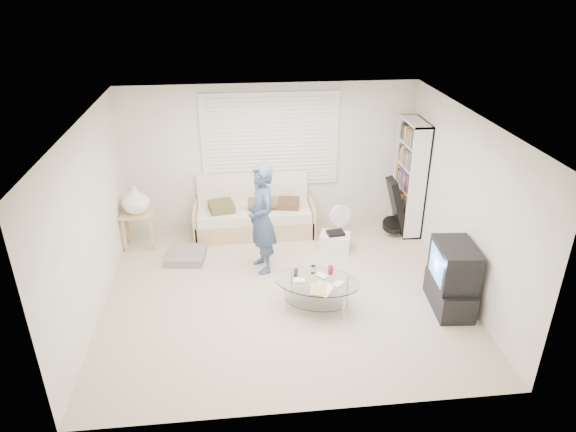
{
  "coord_description": "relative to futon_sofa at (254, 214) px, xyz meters",
  "views": [
    {
      "loc": [
        -0.6,
        -6.13,
        4.2
      ],
      "look_at": [
        0.1,
        0.3,
        1.04
      ],
      "focal_mm": 32.0,
      "sensor_mm": 36.0,
      "label": 1
    }
  ],
  "objects": [
    {
      "name": "room_shell",
      "position": [
        0.33,
        -1.39,
        1.3
      ],
      "size": [
        5.02,
        4.52,
        2.51
      ],
      "color": "beige",
      "rests_on": "ground"
    },
    {
      "name": "window_blinds",
      "position": [
        0.33,
        0.33,
        1.22
      ],
      "size": [
        2.32,
        0.08,
        1.62
      ],
      "color": "silver",
      "rests_on": "ground"
    },
    {
      "name": "futon_sofa",
      "position": [
        0.0,
        0.0,
        0.0
      ],
      "size": [
        2.05,
        0.83,
        1.0
      ],
      "color": "tan",
      "rests_on": "ground"
    },
    {
      "name": "floor_fan",
      "position": [
        1.43,
        -0.4,
        0.03
      ],
      "size": [
        0.39,
        0.25,
        0.62
      ],
      "color": "white",
      "rests_on": "ground"
    },
    {
      "name": "grey_floor_pillow",
      "position": [
        -1.12,
        -0.84,
        -0.26
      ],
      "size": [
        0.63,
        0.63,
        0.13
      ],
      "primitive_type": "cube",
      "rotation": [
        0.0,
        0.0,
        -0.1
      ],
      "color": "slate",
      "rests_on": "ground"
    },
    {
      "name": "bookshelf",
      "position": [
        2.65,
        -0.18,
        0.65
      ],
      "size": [
        0.31,
        0.82,
        1.96
      ],
      "color": "white",
      "rests_on": "ground"
    },
    {
      "name": "storage_bin",
      "position": [
        1.28,
        -0.8,
        -0.18
      ],
      "size": [
        0.56,
        0.47,
        0.34
      ],
      "color": "white",
      "rests_on": "ground"
    },
    {
      "name": "ground",
      "position": [
        0.33,
        -1.87,
        -0.33
      ],
      "size": [
        5.0,
        5.0,
        0.0
      ],
      "primitive_type": "plane",
      "color": "tan",
      "rests_on": "ground"
    },
    {
      "name": "side_table",
      "position": [
        -1.89,
        -0.32,
        0.48
      ],
      "size": [
        0.55,
        0.44,
        1.08
      ],
      "color": "tan",
      "rests_on": "ground"
    },
    {
      "name": "tv_unit",
      "position": [
        2.52,
        -2.5,
        0.13
      ],
      "size": [
        0.54,
        0.9,
        0.95
      ],
      "color": "black",
      "rests_on": "ground"
    },
    {
      "name": "standing_person",
      "position": [
        0.07,
        -1.24,
        0.52
      ],
      "size": [
        0.56,
        0.7,
        1.69
      ],
      "primitive_type": "imported",
      "rotation": [
        0.0,
        0.0,
        -1.28
      ],
      "color": "#324765",
      "rests_on": "ground"
    },
    {
      "name": "guitar_case",
      "position": [
        2.4,
        -0.4,
        0.13
      ],
      "size": [
        0.42,
        0.38,
        1.01
      ],
      "color": "black",
      "rests_on": "ground"
    },
    {
      "name": "coffee_table",
      "position": [
        0.73,
        -2.32,
        0.01
      ],
      "size": [
        1.31,
        1.04,
        0.54
      ],
      "color": "silver",
      "rests_on": "ground"
    }
  ]
}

